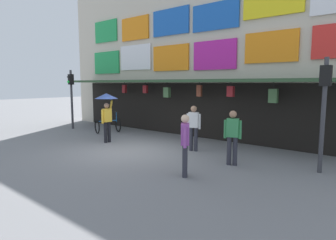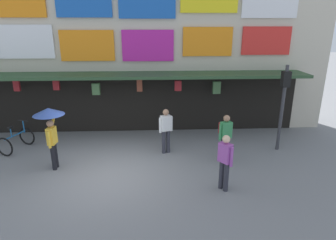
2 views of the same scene
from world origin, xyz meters
name	(u,v)px [view 1 (image 1 of 2)]	position (x,y,z in m)	size (l,w,h in m)	color
ground_plane	(128,151)	(0.00, 0.00, 0.00)	(80.00, 80.00, 0.00)	slate
shopfront	(199,52)	(0.00, 4.57, 3.96)	(18.00, 2.60, 8.00)	beige
traffic_light_near	(71,90)	(-6.34, 1.64, 2.14)	(0.32, 0.35, 3.20)	#38383D
traffic_light_far	(324,96)	(6.12, 1.66, 2.14)	(0.29, 0.33, 3.20)	#38383D
bicycle_parked	(108,125)	(-3.75, 2.03, 0.39)	(1.06, 1.33, 1.05)	black
pedestrian_in_yellow	(194,126)	(1.87, 1.55, 0.95)	(0.50, 0.34, 1.68)	#2D2D38
pedestrian_with_umbrella	(107,104)	(-1.83, 0.49, 1.64)	(0.96, 0.96, 2.08)	black
pedestrian_in_black	(185,142)	(3.42, -1.06, 0.95)	(0.39, 0.44, 1.68)	#2D2D38
pedestrian_in_red	(233,133)	(3.85, 0.78, 0.98)	(0.50, 0.44, 1.68)	#2D2D38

